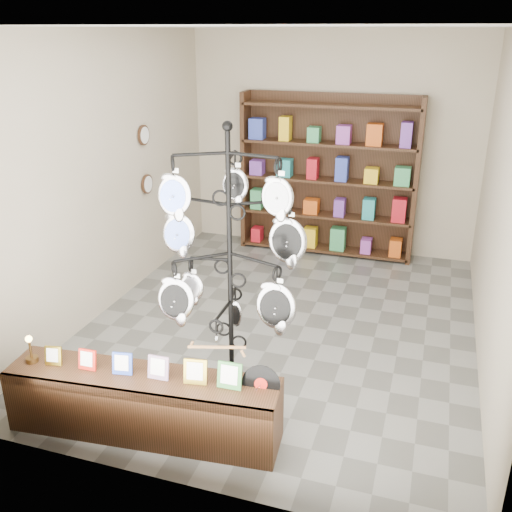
{
  "coord_description": "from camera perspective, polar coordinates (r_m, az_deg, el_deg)",
  "views": [
    {
      "loc": [
        1.42,
        -5.32,
        2.98
      ],
      "look_at": [
        0.03,
        -1.0,
        1.17
      ],
      "focal_mm": 40.0,
      "sensor_mm": 36.0,
      "label": 1
    }
  ],
  "objects": [
    {
      "name": "room_envelope",
      "position": [
        5.62,
        2.92,
        10.13
      ],
      "size": [
        5.0,
        5.0,
        5.0
      ],
      "color": "#B9AB95",
      "rests_on": "ground"
    },
    {
      "name": "back_shelving",
      "position": [
        7.99,
        7.17,
        7.44
      ],
      "size": [
        2.42,
        0.36,
        2.2
      ],
      "color": "black",
      "rests_on": "ground"
    },
    {
      "name": "front_shelf",
      "position": [
        4.66,
        -11.17,
        -14.32
      ],
      "size": [
        2.17,
        0.64,
        0.76
      ],
      "rotation": [
        0.0,
        0.0,
        0.09
      ],
      "color": "black",
      "rests_on": "ground"
    },
    {
      "name": "ground",
      "position": [
        6.26,
        2.6,
        -6.7
      ],
      "size": [
        5.0,
        5.0,
        0.0
      ],
      "primitive_type": "plane",
      "color": "slate",
      "rests_on": "ground"
    },
    {
      "name": "wall_clocks",
      "position": [
        7.15,
        -11.0,
        9.41
      ],
      "size": [
        0.03,
        0.24,
        0.84
      ],
      "color": "black",
      "rests_on": "ground"
    },
    {
      "name": "display_tree",
      "position": [
        4.37,
        -2.65,
        0.23
      ],
      "size": [
        1.22,
        1.17,
        2.38
      ],
      "rotation": [
        0.0,
        0.0,
        0.2
      ],
      "color": "black",
      "rests_on": "ground"
    }
  ]
}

